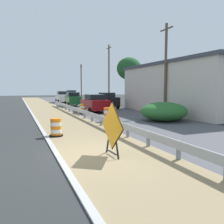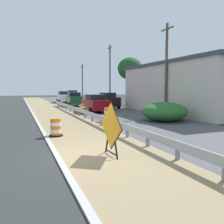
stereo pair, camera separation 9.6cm
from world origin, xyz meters
The scene contains 20 objects.
ground_plane centered at (0.00, 0.00, 0.00)m, with size 160.00×160.00×0.00m, color #2B2D2D.
median_dirt_strip centered at (0.80, 0.00, 0.00)m, with size 4.01×120.00×0.01m, color #8E7A56.
far_lane_asphalt centered at (6.48, 0.00, 0.00)m, with size 7.35×120.00×0.00m, color #4C4C51.
curb_near_edge centered at (-1.30, 0.00, 0.00)m, with size 0.20×120.00×0.11m, color #ADADA8.
guardrail_median centered at (2.57, -0.84, 0.52)m, with size 0.18×53.30×0.71m.
warning_sign_diamond centered at (0.62, -0.52, 1.07)m, with size 0.14×1.81×2.05m.
traffic_barrel_nearest centered at (-0.77, 3.91, 0.43)m, with size 0.71×0.71×0.95m.
traffic_barrel_close centered at (3.79, 8.00, 0.48)m, with size 0.74×0.74×1.06m.
traffic_barrel_mid centered at (3.47, 14.11, 0.43)m, with size 0.74×0.74×0.96m.
car_lead_near_lane centered at (4.82, 24.42, 0.99)m, with size 2.06×4.08×1.99m.
car_trailing_near_lane centered at (8.20, 19.40, 1.00)m, with size 2.04×4.13×2.00m.
car_lead_far_lane centered at (5.09, 15.12, 0.96)m, with size 2.20×4.36×1.91m.
car_mid_far_lane centered at (8.12, 40.28, 1.07)m, with size 2.15×4.04×2.15m.
car_trailing_far_lane centered at (4.95, 33.43, 1.02)m, with size 2.09×4.30×2.03m.
roadside_shop_near centered at (13.99, 11.17, 2.60)m, with size 7.66×15.47×5.17m.
utility_pole_near centered at (10.16, 9.60, 4.36)m, with size 0.24×1.80×8.40m.
utility_pole_mid centered at (11.23, 26.42, 4.89)m, with size 0.24×1.80×9.45m.
utility_pole_far centered at (10.35, 40.35, 4.02)m, with size 0.24×1.80×7.73m.
bush_roadside centered at (7.96, 6.62, 0.74)m, with size 3.59×3.59×1.49m, color #286028.
tree_roadside centered at (12.96, 22.65, 5.43)m, with size 3.67×3.67×7.12m.
Camera 2 is at (-2.54, -8.41, 2.54)m, focal length 36.90 mm.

